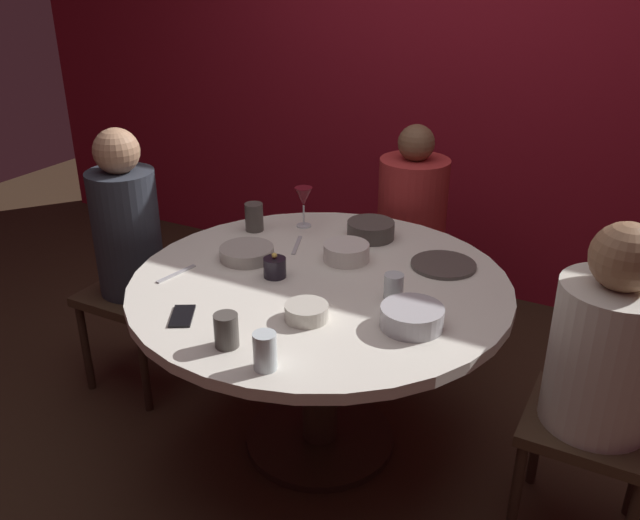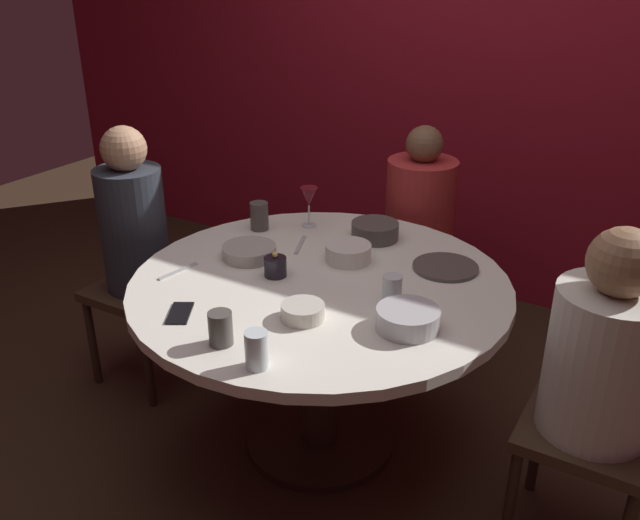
# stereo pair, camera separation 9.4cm
# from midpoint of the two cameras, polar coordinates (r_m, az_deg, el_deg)

# --- Properties ---
(ground_plane) EXTENTS (8.00, 8.00, 0.00)m
(ground_plane) POSITION_cam_midpoint_polar(r_m,az_deg,el_deg) (2.85, -0.98, -15.01)
(ground_plane) COLOR #382619
(back_wall) EXTENTS (6.00, 0.10, 2.60)m
(back_wall) POSITION_cam_midpoint_polar(r_m,az_deg,el_deg) (3.77, 11.75, 16.30)
(back_wall) COLOR maroon
(back_wall) RESTS_ON ground
(dining_table) EXTENTS (1.39, 1.39, 0.73)m
(dining_table) POSITION_cam_midpoint_polar(r_m,az_deg,el_deg) (2.52, -1.08, -4.64)
(dining_table) COLOR silver
(dining_table) RESTS_ON ground
(seated_diner_left) EXTENTS (0.40, 0.40, 1.19)m
(seated_diner_left) POSITION_cam_midpoint_polar(r_m,az_deg,el_deg) (2.98, -16.87, 2.00)
(seated_diner_left) COLOR #3F2D1E
(seated_diner_left) RESTS_ON ground
(seated_diner_back) EXTENTS (0.40, 0.40, 1.11)m
(seated_diner_back) POSITION_cam_midpoint_polar(r_m,az_deg,el_deg) (3.25, 6.98, 4.12)
(seated_diner_back) COLOR #3F2D1E
(seated_diner_back) RESTS_ON ground
(seated_diner_right) EXTENTS (0.40, 0.40, 1.14)m
(seated_diner_right) POSITION_cam_midpoint_polar(r_m,az_deg,el_deg) (2.22, 21.86, -7.53)
(seated_diner_right) COLOR #3F2D1E
(seated_diner_right) RESTS_ON ground
(candle_holder) EXTENTS (0.08, 0.08, 0.10)m
(candle_holder) POSITION_cam_midpoint_polar(r_m,az_deg,el_deg) (2.47, -4.94, -0.63)
(candle_holder) COLOR black
(candle_holder) RESTS_ON dining_table
(wine_glass) EXTENTS (0.08, 0.08, 0.18)m
(wine_glass) POSITION_cam_midpoint_polar(r_m,az_deg,el_deg) (2.88, -2.34, 5.24)
(wine_glass) COLOR silver
(wine_glass) RESTS_ON dining_table
(dinner_plate) EXTENTS (0.25, 0.25, 0.01)m
(dinner_plate) POSITION_cam_midpoint_polar(r_m,az_deg,el_deg) (2.58, 9.38, -0.41)
(dinner_plate) COLOR #4C4742
(dinner_plate) RESTS_ON dining_table
(cell_phone) EXTENTS (0.13, 0.16, 0.01)m
(cell_phone) POSITION_cam_midpoint_polar(r_m,az_deg,el_deg) (2.26, -12.76, -4.66)
(cell_phone) COLOR black
(cell_phone) RESTS_ON dining_table
(bowl_serving_large) EXTENTS (0.20, 0.20, 0.07)m
(bowl_serving_large) POSITION_cam_midpoint_polar(r_m,az_deg,el_deg) (2.15, 6.54, -4.83)
(bowl_serving_large) COLOR #B7B7BC
(bowl_serving_large) RESTS_ON dining_table
(bowl_salad_center) EXTENTS (0.14, 0.14, 0.05)m
(bowl_salad_center) POSITION_cam_midpoint_polar(r_m,az_deg,el_deg) (2.19, -2.38, -4.43)
(bowl_salad_center) COLOR beige
(bowl_salad_center) RESTS_ON dining_table
(bowl_small_white) EXTENTS (0.21, 0.21, 0.05)m
(bowl_small_white) POSITION_cam_midpoint_polar(r_m,az_deg,el_deg) (2.63, -7.24, 0.59)
(bowl_small_white) COLOR #B2ADA3
(bowl_small_white) RESTS_ON dining_table
(bowl_sauce_side) EXTENTS (0.18, 0.18, 0.07)m
(bowl_sauce_side) POSITION_cam_midpoint_polar(r_m,az_deg,el_deg) (2.59, 1.20, 0.67)
(bowl_sauce_side) COLOR silver
(bowl_sauce_side) RESTS_ON dining_table
(bowl_rice_portion) EXTENTS (0.20, 0.20, 0.07)m
(bowl_rice_portion) POSITION_cam_midpoint_polar(r_m,az_deg,el_deg) (2.80, 3.30, 2.57)
(bowl_rice_portion) COLOR #4C4742
(bowl_rice_portion) RESTS_ON dining_table
(cup_near_candle) EXTENTS (0.08, 0.08, 0.12)m
(cup_near_candle) POSITION_cam_midpoint_polar(r_m,az_deg,el_deg) (2.88, -6.53, 3.63)
(cup_near_candle) COLOR #4C4742
(cup_near_candle) RESTS_ON dining_table
(cup_by_left_diner) EXTENTS (0.07, 0.07, 0.11)m
(cup_by_left_diner) POSITION_cam_midpoint_polar(r_m,az_deg,el_deg) (1.94, -6.09, -7.70)
(cup_by_left_diner) COLOR silver
(cup_by_left_diner) RESTS_ON dining_table
(cup_by_right_diner) EXTENTS (0.07, 0.07, 0.11)m
(cup_by_right_diner) POSITION_cam_midpoint_polar(r_m,az_deg,el_deg) (2.06, -9.25, -5.92)
(cup_by_right_diner) COLOR #4C4742
(cup_by_right_diner) RESTS_ON dining_table
(cup_center_front) EXTENTS (0.07, 0.07, 0.09)m
(cup_center_front) POSITION_cam_midpoint_polar(r_m,az_deg,el_deg) (2.31, 5.09, -2.26)
(cup_center_front) COLOR silver
(cup_center_front) RESTS_ON dining_table
(fork_near_plate) EXTENTS (0.08, 0.17, 0.01)m
(fork_near_plate) POSITION_cam_midpoint_polar(r_m,az_deg,el_deg) (2.73, -2.96, 1.26)
(fork_near_plate) COLOR #B7B7BC
(fork_near_plate) RESTS_ON dining_table
(knife_near_plate) EXTENTS (0.04, 0.18, 0.01)m
(knife_near_plate) POSITION_cam_midpoint_polar(r_m,az_deg,el_deg) (2.55, -13.11, -1.16)
(knife_near_plate) COLOR #B7B7BC
(knife_near_plate) RESTS_ON dining_table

